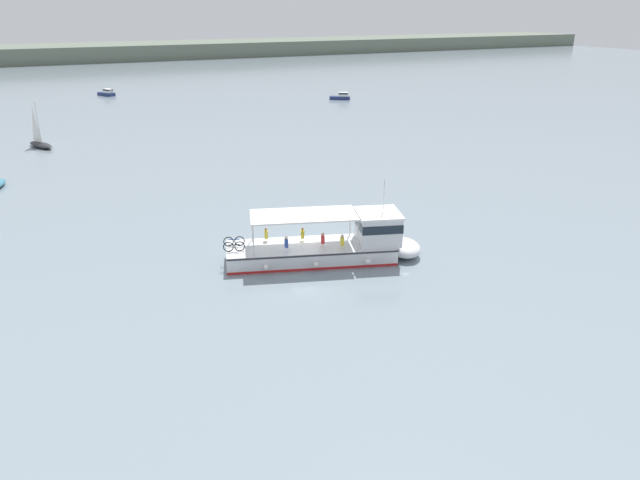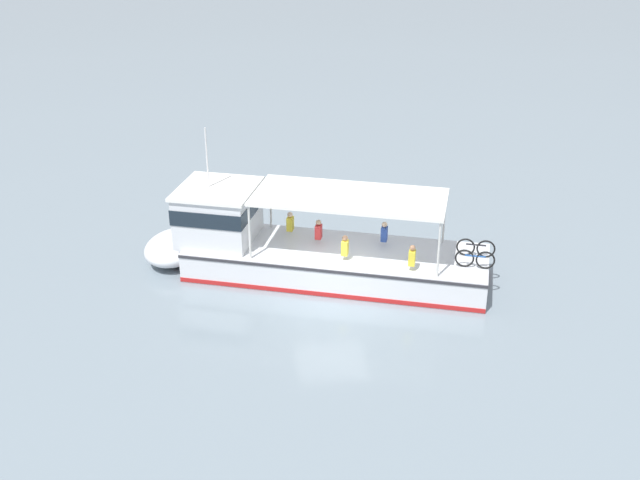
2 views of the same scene
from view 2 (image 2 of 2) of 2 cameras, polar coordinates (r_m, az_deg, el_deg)
ground_plane at (r=26.61m, az=0.88°, el=-4.53°), size 400.00×400.00×0.00m
ferry_main at (r=28.08m, az=-2.02°, el=-0.52°), size 13.03×7.00×5.32m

